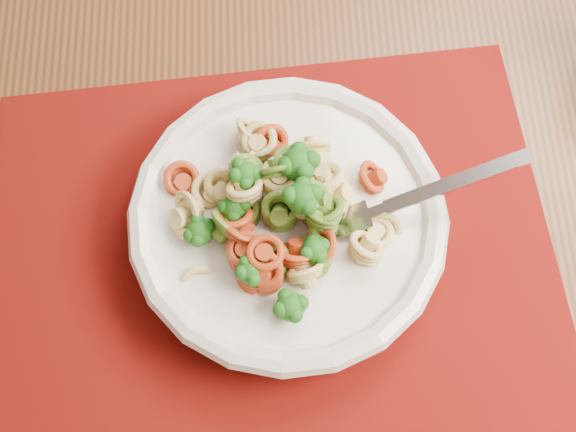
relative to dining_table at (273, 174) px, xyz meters
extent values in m
cube|color=#593619|center=(0.00, 0.00, 0.07)|extent=(1.68, 1.28, 0.04)
cube|color=#5F0408|center=(-0.03, -0.11, 0.09)|extent=(0.49, 0.41, 0.00)
cylinder|color=silver|center=(-0.01, -0.10, 0.09)|extent=(0.10, 0.10, 0.01)
cylinder|color=silver|center=(-0.01, -0.10, 0.11)|extent=(0.23, 0.23, 0.03)
torus|color=silver|center=(-0.01, -0.10, 0.13)|extent=(0.25, 0.25, 0.02)
camera|label=1|loc=(-0.08, -0.32, 0.69)|focal=50.00mm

